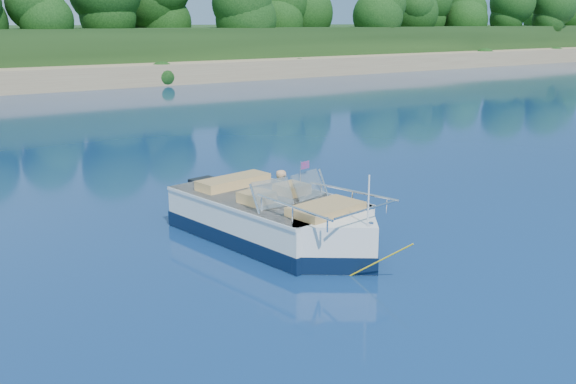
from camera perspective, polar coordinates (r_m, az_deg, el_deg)
name	(u,v)px	position (r m, az deg, el deg)	size (l,w,h in m)	color
ground	(416,232)	(14.52, 11.35, -3.48)	(160.00, 160.00, 0.00)	#091E45
treeline	(5,6)	(51.57, -23.87, 14.85)	(150.00, 7.12, 8.19)	black
motorboat	(279,223)	(13.53, -0.77, -2.73)	(2.88, 6.26, 2.10)	white
tow_tube	(280,202)	(16.24, -0.70, -0.91)	(1.59, 1.59, 0.32)	#F3E803
boy	(281,206)	(16.19, -0.65, -1.26)	(0.54, 0.36, 1.49)	tan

